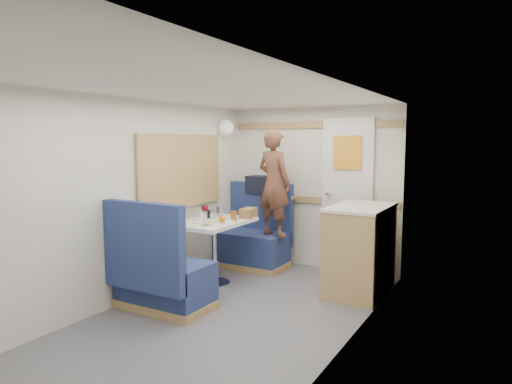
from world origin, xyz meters
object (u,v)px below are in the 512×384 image
Objects in this scene: wine_glass at (205,209)px; tumbler_right at (212,215)px; bench_far at (253,243)px; dome_light at (226,128)px; galley_counter at (359,249)px; bench_near at (161,279)px; cheese_block at (208,222)px; beer_glass at (234,216)px; tumbler_left at (175,219)px; orange_fruit at (222,219)px; pepper_grinder at (209,215)px; duffel_bag at (265,185)px; dinette_table at (213,234)px; person at (274,183)px; tumbler_mid at (220,211)px; tray at (214,222)px; bread_loaf at (248,213)px; salt_grinder at (202,217)px.

tumbler_right is (0.08, 0.04, -0.07)m from wine_glass.
bench_far is 1.50m from dome_light.
bench_near is at bearing -136.06° from galley_counter.
cheese_block is at bearing -61.96° from tumbler_right.
bench_near is at bearing -90.00° from bench_far.
tumbler_left is at bearing -133.29° from beer_glass.
orange_fruit is 0.15m from cheese_block.
pepper_grinder is (-1.54, -0.53, 0.31)m from galley_counter.
dinette_table is at bearing -86.64° from duffel_bag.
duffel_bag is (0.04, 1.12, 0.45)m from dinette_table.
wine_glass is (-0.11, 0.86, 0.54)m from bench_near.
tumbler_right is at bearing -66.55° from dome_light.
person is 0.89m from tumbler_right.
beer_glass is (0.32, -0.20, -0.00)m from tumbler_mid.
bench_near reaches higher than beer_glass.
orange_fruit is (0.13, -0.04, 0.04)m from tray.
tumbler_left reaches higher than tumbler_right.
pepper_grinder is (0.32, -0.83, -0.98)m from dome_light.
orange_fruit is 0.22m from beer_glass.
cheese_block is 0.43× the size of bread_loaf.
pepper_grinder is at bearing -69.11° from dome_light.
orange_fruit is at bearing -7.36° from salt_grinder.
pepper_grinder is (-0.04, -0.02, 0.00)m from tumbler_right.
salt_grinder is at bearing 77.45° from person.
duffel_bag reaches higher than dinette_table.
orange_fruit is 0.35m from wine_glass.
tumbler_mid is at bearing 113.03° from cheese_block.
salt_grinder is at bearing -123.27° from bread_loaf.
bread_loaf reaches higher than salt_grinder.
dome_light reaches higher than beer_glass.
tumbler_mid is at bearing 148.10° from beer_glass.
dinette_table is 13.14× the size of orange_fruit.
galley_counter is 2.55× the size of tray.
beer_glass is at bearing 46.71° from tumbler_left.
beer_glass is at bearing 77.00° from cheese_block.
tumbler_left is (-0.30, -0.27, 0.05)m from tray.
pepper_grinder is at bearing -161.10° from galley_counter.
duffel_bag is 1.34× the size of tray.
cheese_block is at bearing 91.75° from person.
person is 7.57× the size of wine_glass.
salt_grinder is (0.02, -0.38, -0.01)m from tumbler_mid.
cheese_block is (-0.08, -0.13, -0.02)m from orange_fruit.
tumbler_left is 1.07× the size of beer_glass.
person reaches higher than wine_glass.
duffel_bag is 1.13m from pepper_grinder.
galley_counter reaches higher than dinette_table.
wine_glass is at bearing 73.09° from tumbler_left.
person is 10.77× the size of tumbler_mid.
salt_grinder is 0.56m from bread_loaf.
wine_glass is 1.42× the size of tumbler_mid.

